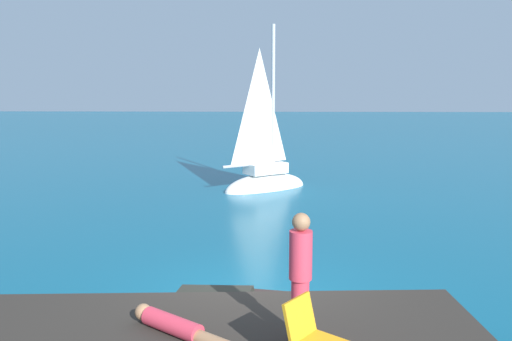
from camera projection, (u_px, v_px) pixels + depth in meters
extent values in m
plane|color=#0F5675|center=(249.00, 302.00, 9.02)|extent=(160.00, 160.00, 0.00)
cube|color=#2E2321|center=(281.00, 327.00, 8.10)|extent=(1.40, 1.16, 0.83)
cube|color=#282922|center=(204.00, 337.00, 7.77)|extent=(1.72, 1.94, 1.23)
ellipsoid|color=white|center=(266.00, 189.00, 19.36)|extent=(3.53, 3.02, 1.20)
cube|color=white|center=(266.00, 168.00, 19.23)|extent=(1.73, 1.58, 0.39)
cylinder|color=#B7B7BC|center=(273.00, 100.00, 19.02)|extent=(0.13, 0.13, 5.46)
cylinder|color=#B2B2B7|center=(249.00, 165.00, 18.79)|extent=(1.83, 1.36, 0.10)
pyramid|color=silver|center=(259.00, 106.00, 18.72)|extent=(1.45, 1.08, 4.15)
cylinder|color=#DB384C|center=(172.00, 325.00, 6.52)|extent=(0.88, 0.71, 0.24)
sphere|color=#9E704C|center=(143.00, 312.00, 6.85)|extent=(0.22, 0.22, 0.22)
cylinder|color=#DB384C|center=(300.00, 310.00, 6.30)|extent=(0.22, 0.22, 0.80)
cylinder|color=#DB384C|center=(301.00, 255.00, 6.19)|extent=(0.28, 0.28, 0.60)
sphere|color=#9E704C|center=(301.00, 222.00, 6.12)|extent=(0.22, 0.22, 0.22)
cube|color=orange|center=(300.00, 318.00, 5.68)|extent=(0.41, 0.47, 0.45)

